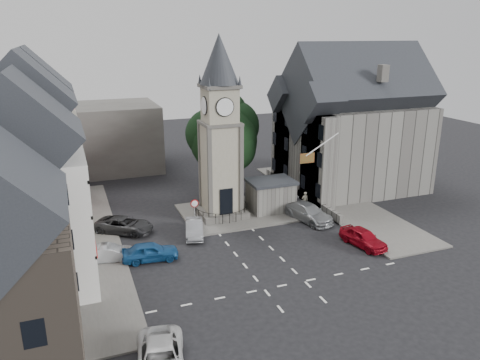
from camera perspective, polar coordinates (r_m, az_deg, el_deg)
name	(u,v)px	position (r m, az deg, el deg)	size (l,w,h in m)	color
ground	(254,251)	(36.82, 1.68, -8.67)	(120.00, 120.00, 0.00)	black
pavement_west	(81,244)	(39.94, -18.77, -7.37)	(6.00, 30.00, 0.14)	#595651
pavement_east	(333,199)	(48.52, 11.26, -2.33)	(6.00, 26.00, 0.14)	#595651
central_island	(236,213)	(44.11, -0.46, -4.00)	(10.00, 8.00, 0.16)	#595651
road_markings	(285,285)	(32.40, 5.46, -12.64)	(20.00, 8.00, 0.01)	silver
clock_tower	(220,130)	(41.36, -2.45, 6.15)	(4.86, 4.86, 16.25)	#4C4944
stone_shelter	(271,195)	(44.35, 3.76, -1.90)	(4.30, 3.30, 3.08)	#595652
town_tree	(223,130)	(46.86, -2.03, 6.07)	(7.20, 7.20, 10.80)	black
warning_sign_post	(195,209)	(39.81, -5.55, -3.51)	(0.70, 0.19, 2.85)	black
terrace_pink	(35,142)	(47.61, -23.70, 4.30)	(8.10, 7.60, 12.80)	tan
terrace_cream	(31,163)	(39.83, -24.11, 1.91)	(8.10, 7.60, 12.80)	beige
terrace_tudor	(26,200)	(32.27, -24.63, -2.29)	(8.10, 7.60, 12.00)	silver
backdrop_west	(73,140)	(59.81, -19.65, 4.64)	(20.00, 10.00, 8.00)	#4C4944
east_building	(351,131)	(51.22, 13.36, 5.77)	(14.40, 11.40, 12.60)	#595652
east_boundary_wall	(299,193)	(48.68, 7.25, -1.59)	(0.40, 16.00, 0.90)	#595652
flagpole	(322,144)	(41.29, 9.98, 4.30)	(3.68, 0.10, 2.74)	white
car_west_blue	(150,252)	(35.76, -10.89, -8.57)	(1.67, 4.14, 1.41)	navy
car_west_silver	(109,253)	(36.36, -15.68, -8.60)	(1.36, 3.90, 1.29)	#999DA1
car_west_grey	(124,225)	(40.99, -13.93, -5.35)	(2.27, 4.91, 1.37)	#2B2C2E
car_island_silver	(194,228)	(39.41, -5.60, -5.88)	(1.40, 4.01, 1.32)	gray
car_island_east	(308,212)	(42.73, 8.31, -3.94)	(2.14, 5.25, 1.52)	#93969A
car_east_red	(363,238)	(38.63, 14.78, -6.80)	(1.70, 4.22, 1.44)	maroon
van_sw_white	(161,360)	(25.14, -9.67, -20.83)	(2.40, 5.21, 1.45)	silver
pedestrian	(305,201)	(45.20, 7.91, -2.53)	(0.65, 0.43, 1.80)	#B6B196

